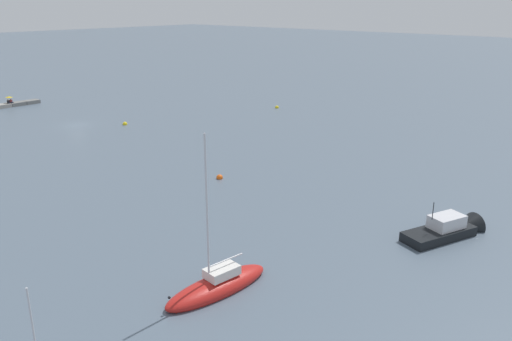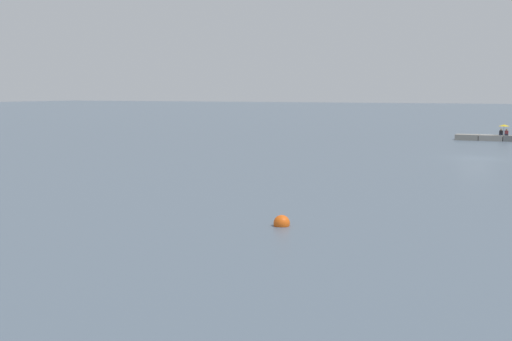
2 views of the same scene
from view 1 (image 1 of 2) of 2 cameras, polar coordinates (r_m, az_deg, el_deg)
The scene contains 10 objects.
ground_plane at distance 82.46m, azimuth -19.26°, elevation 4.74°, with size 500.00×500.00×0.00m, color slate.
seawall_pier at distance 101.74m, azimuth -25.55°, elevation 6.57°, with size 10.32×1.80×0.64m.
person_seated_maroon_left at distance 101.76m, azimuth -25.45°, elevation 6.92°, with size 0.41×0.62×0.73m.
person_seated_dark_right at distance 101.45m, azimuth -25.71°, elevation 6.85°, with size 0.41×0.62×0.73m.
umbrella_open_yellow at distance 101.53m, azimuth -25.67°, elevation 7.36°, with size 1.18×1.18×1.26m.
sailboat_red_near at distance 34.11m, azimuth -4.28°, elevation -12.56°, with size 8.05×3.16×11.00m.
motorboat_black_near at distance 44.15m, azimuth 20.61°, elevation -6.21°, with size 7.54×4.60×4.05m.
mooring_buoy_near at distance 90.76m, azimuth 2.33°, elevation 6.99°, with size 0.66×0.66×0.66m.
mooring_buoy_mid at distance 80.66m, azimuth -14.30°, elevation 5.01°, with size 0.68×0.68×0.68m.
mooring_buoy_far at distance 54.41m, azimuth -4.05°, elevation -0.79°, with size 0.69×0.69×0.69m.
Camera 1 is at (39.17, 70.33, 17.84)m, focal length 36.15 mm.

